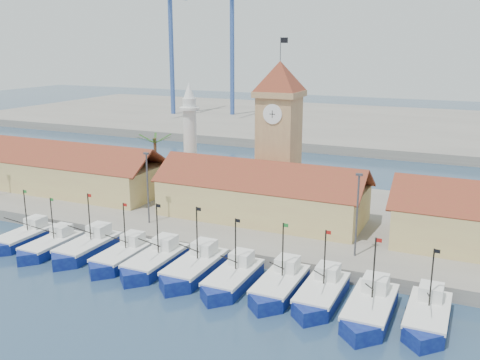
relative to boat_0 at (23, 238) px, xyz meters
The scene contains 22 objects.
ground 24.07m from the boat_0, ahead, with size 400.00×400.00×0.00m, color #1C354C.
quay 31.96m from the boat_0, 41.60° to the left, with size 140.00×32.00×1.50m, color gray.
terminal 109.86m from the boat_0, 77.43° to the left, with size 240.00×80.00×2.00m, color gray.
boat_0 is the anchor object (origin of this frame).
boat_1 4.88m from the boat_0, ahead, with size 3.23×8.86×6.70m.
boat_2 9.23m from the boat_0, ahead, with size 3.59×9.85×7.45m.
boat_3 14.37m from the boat_0, ahead, with size 3.42×9.37×7.09m.
boat_4 18.50m from the boat_0, ahead, with size 3.61×9.90×7.49m.
boat_5 23.19m from the boat_0, ahead, with size 3.71×10.17×7.69m.
boat_6 27.84m from the boat_0, ahead, with size 3.49×9.57×7.24m.
boat_7 32.65m from the boat_0, ahead, with size 3.54×9.71×7.34m.
boat_8 36.80m from the boat_0, ahead, with size 3.50×9.59×7.26m.
boat_9 41.52m from the boat_0, ahead, with size 3.69×10.11×7.65m.
boat_10 46.25m from the boat_0, ahead, with size 3.44×9.42×7.12m.
hall_left 19.31m from the boat_0, 115.18° to the left, with size 31.20×10.13×7.61m.
hall_center 29.64m from the boat_0, 35.78° to the left, with size 27.04×10.13×7.61m.
clock_tower 35.17m from the boat_0, 44.17° to the left, with size 5.80×5.80×22.70m.
minaret 28.23m from the boat_0, 70.56° to the left, with size 3.00×3.00×16.30m.
palm_tree 24.19m from the boat_0, 80.46° to the left, with size 5.60×5.03×8.39m.
lamp_posts 26.71m from the boat_0, 20.71° to the left, with size 80.70×0.25×9.03m.
crane_blue_far 108.11m from the boat_0, 112.01° to the left, with size 1.00×35.11×42.71m.
crane_blue_near 109.05m from the boat_0, 101.85° to the left, with size 1.00×32.24×42.68m.
Camera 1 is at (24.85, -41.36, 23.46)m, focal length 40.00 mm.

